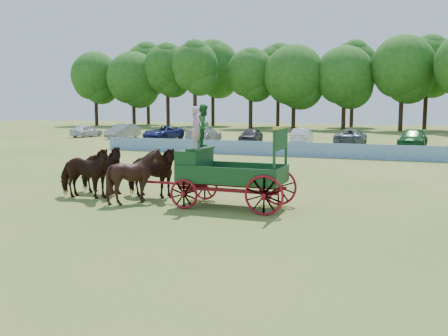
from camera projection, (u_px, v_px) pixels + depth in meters
ground at (150, 198)px, 20.07m from camera, size 160.00×160.00×0.00m
horse_lead_left at (84, 173)px, 19.88m from camera, size 2.55×1.33×2.08m
horse_lead_right at (100, 170)px, 20.90m from camera, size 2.54×1.30×2.08m
horse_wheel_left at (136, 176)px, 19.02m from camera, size 2.18×2.02×2.08m
horse_wheel_right at (151, 172)px, 20.04m from camera, size 2.48×1.16×2.08m
farm_dray at (213, 162)px, 18.43m from camera, size 6.00×2.00×3.75m
sponsor_banner at (259, 148)px, 37.02m from camera, size 26.00×0.08×1.05m
parked_cars at (296, 136)px, 47.99m from camera, size 52.59×6.98×1.63m
treeline at (315, 68)px, 76.42m from camera, size 91.04×22.54×15.26m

